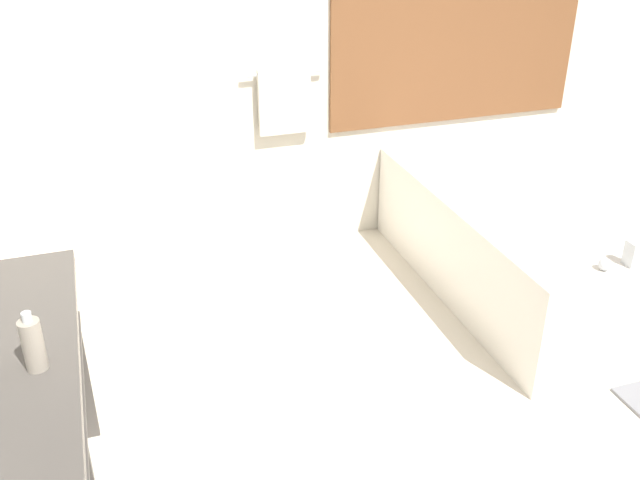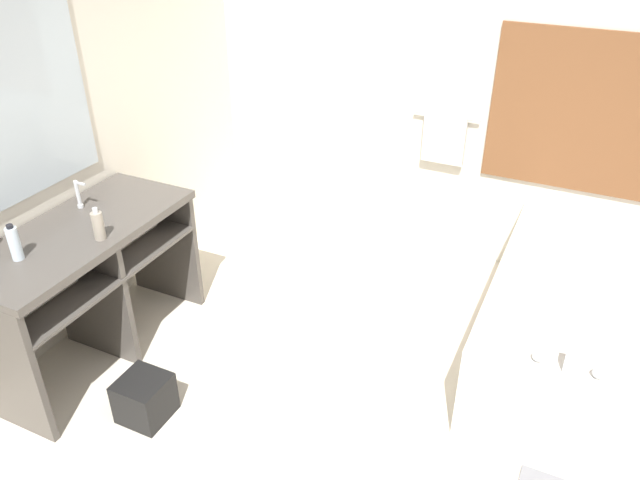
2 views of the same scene
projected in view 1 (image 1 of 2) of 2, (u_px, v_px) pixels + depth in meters
ground_plane at (497, 463)px, 3.00m from camera, size 16.00×16.00×0.00m
wall_back_with_blinds at (333, 33)px, 4.26m from camera, size 7.40×0.13×2.70m
bathtub at (521, 236)px, 4.13m from camera, size 0.99×1.89×0.71m
soap_dispenser at (33, 344)px, 2.07m from camera, size 0.06×0.06×0.20m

